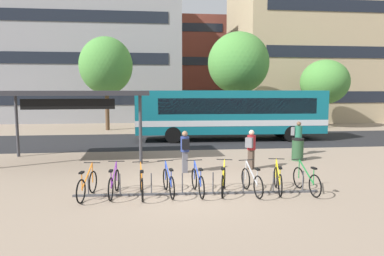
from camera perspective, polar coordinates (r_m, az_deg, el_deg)
ground at (r=11.45m, az=-0.62°, el=-10.18°), size 200.00×200.00×0.00m
bus_lane_asphalt at (r=22.13m, az=-3.46°, el=-2.09°), size 80.00×7.20×0.01m
city_bus at (r=22.44m, az=6.14°, el=2.55°), size 12.10×2.95×3.20m
bike_rack at (r=10.94m, az=0.95°, el=-10.47°), size 7.67×0.44×0.70m
parked_bicycle_orange_0 at (r=11.00m, az=-16.96°, el=-9.07°), size 0.52×1.71×0.99m
parked_bicycle_purple_1 at (r=11.01m, az=-12.79°, el=-8.94°), size 0.52×1.72×0.99m
parked_bicycle_orange_2 at (r=10.77m, az=-8.35°, el=-9.19°), size 0.52×1.72×0.99m
parked_bicycle_blue_3 at (r=10.88m, az=-3.91°, el=-8.98°), size 0.52×1.71×0.99m
parked_bicycle_blue_4 at (r=10.91m, az=0.95°, el=-8.92°), size 0.52×1.72×0.99m
parked_bicycle_yellow_5 at (r=11.05m, az=5.23°, el=-8.75°), size 0.62×1.68×0.99m
parked_bicycle_silver_6 at (r=11.10m, az=9.87°, el=-8.75°), size 0.52×1.72×0.99m
parked_bicycle_yellow_7 at (r=11.45m, az=14.03°, el=-8.38°), size 0.57×1.69×0.99m
parked_bicycle_green_8 at (r=11.65m, az=18.41°, el=-8.26°), size 0.52×1.72×0.99m
transit_shelter at (r=16.63m, az=-18.91°, el=5.20°), size 6.85×3.62×3.21m
commuter_grey_pack_0 at (r=18.01m, az=17.09°, el=-1.22°), size 0.60×0.55×1.68m
commuter_grey_pack_1 at (r=14.30m, az=9.74°, el=-3.08°), size 0.56×0.60×1.63m
commuter_black_pack_2 at (r=13.54m, az=-1.17°, el=-3.45°), size 0.35×0.53×1.65m
trash_bin at (r=16.65m, az=17.08°, el=-3.38°), size 0.55×0.55×1.03m
street_tree_0 at (r=28.60m, az=-14.04°, el=9.97°), size 4.18×4.18×7.42m
street_tree_1 at (r=31.44m, az=21.10°, el=7.12°), size 4.04×4.04×5.77m
street_tree_2 at (r=28.53m, az=7.69°, el=10.60°), size 4.92×4.92×7.87m
building_left_wing at (r=42.00m, az=-17.81°, el=12.25°), size 21.75×14.05×15.53m
building_right_wing at (r=42.79m, az=22.65°, el=15.79°), size 22.04×11.50×21.21m
building_centre_block at (r=52.78m, az=-4.93°, el=9.99°), size 17.93×12.76×13.18m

